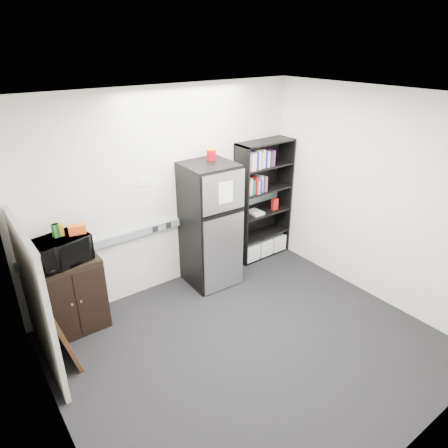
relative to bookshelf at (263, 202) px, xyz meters
name	(u,v)px	position (x,y,z in m)	size (l,w,h in m)	color
floor	(250,346)	(-1.53, -1.57, -0.91)	(4.00, 4.00, 0.00)	black
wall_back	(168,192)	(-1.53, 0.18, 0.44)	(4.00, 0.02, 2.70)	silver
wall_right	(374,198)	(0.47, -1.57, 0.44)	(0.02, 3.50, 2.70)	silver
wall_left	(44,316)	(-3.53, -1.57, 0.44)	(0.02, 3.50, 2.70)	silver
ceiling	(259,100)	(-1.53, -1.57, 1.79)	(4.00, 3.50, 0.02)	white
electrical_raceway	(171,224)	(-1.53, 0.15, -0.01)	(3.92, 0.05, 0.10)	gray
wall_note	(142,183)	(-1.88, 0.18, 0.64)	(0.14, 0.00, 0.10)	white
bookshelf	(263,202)	(0.00, 0.00, 0.00)	(0.90, 0.34, 1.85)	black
cubicle_partition	(36,301)	(-3.43, -0.49, -0.10)	(0.06, 1.30, 1.62)	gray
cabinet	(70,296)	(-3.02, -0.06, -0.45)	(0.74, 0.49, 0.92)	black
microwave	(62,250)	(-3.02, -0.08, 0.16)	(0.56, 0.38, 0.31)	black
snack_box_a	(56,230)	(-3.03, -0.05, 0.39)	(0.07, 0.05, 0.15)	#1E5618
snack_box_b	(56,230)	(-3.03, -0.05, 0.39)	(0.07, 0.05, 0.15)	#0D391C
snack_box_c	(60,230)	(-2.99, -0.05, 0.39)	(0.07, 0.05, 0.14)	orange
snack_bag	(77,229)	(-2.82, -0.10, 0.37)	(0.18, 0.10, 0.10)	#D54715
refrigerator	(210,225)	(-1.09, -0.14, -0.04)	(0.68, 0.70, 1.74)	black
coffee_can	(211,153)	(-0.96, -0.02, 0.91)	(0.13, 0.13, 0.17)	#98070D
framed_poster	(56,325)	(-3.30, -0.48, -0.47)	(0.24, 0.69, 0.87)	black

